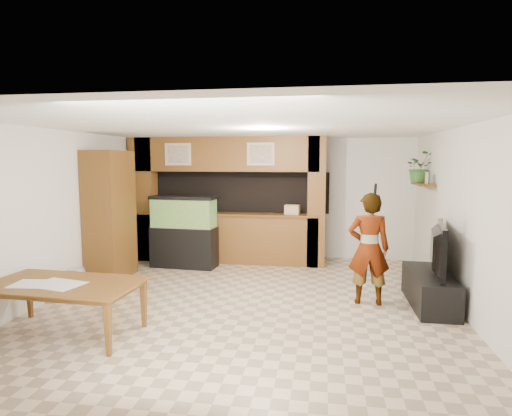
% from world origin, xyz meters
% --- Properties ---
extents(floor, '(6.50, 6.50, 0.00)m').
position_xyz_m(floor, '(0.00, 0.00, 0.00)').
color(floor, tan).
rests_on(floor, ground).
extents(ceiling, '(6.50, 6.50, 0.00)m').
position_xyz_m(ceiling, '(0.00, 0.00, 2.60)').
color(ceiling, white).
rests_on(ceiling, wall_back).
extents(wall_back, '(6.00, 0.00, 6.00)m').
position_xyz_m(wall_back, '(0.00, 3.25, 1.30)').
color(wall_back, beige).
rests_on(wall_back, floor).
extents(wall_left, '(0.00, 6.50, 6.50)m').
position_xyz_m(wall_left, '(-3.00, 0.00, 1.30)').
color(wall_left, beige).
rests_on(wall_left, floor).
extents(wall_right, '(0.00, 6.50, 6.50)m').
position_xyz_m(wall_right, '(3.00, 0.00, 1.30)').
color(wall_right, beige).
rests_on(wall_right, floor).
extents(partition, '(4.20, 0.99, 2.60)m').
position_xyz_m(partition, '(-0.95, 2.64, 1.31)').
color(partition, brown).
rests_on(partition, floor).
extents(wall_clock, '(0.05, 0.25, 0.25)m').
position_xyz_m(wall_clock, '(-2.97, 1.00, 1.90)').
color(wall_clock, black).
rests_on(wall_clock, wall_left).
extents(wall_shelf, '(0.25, 0.90, 0.04)m').
position_xyz_m(wall_shelf, '(2.85, 1.95, 1.70)').
color(wall_shelf, brown).
rests_on(wall_shelf, wall_right).
extents(pantry_cabinet, '(0.58, 0.94, 2.30)m').
position_xyz_m(pantry_cabinet, '(-2.70, 0.98, 1.15)').
color(pantry_cabinet, brown).
rests_on(pantry_cabinet, floor).
extents(trash_can, '(0.27, 0.27, 0.50)m').
position_xyz_m(trash_can, '(-2.60, -0.30, 0.25)').
color(trash_can, '#B2B2B7').
rests_on(trash_can, floor).
extents(aquarium, '(1.29, 0.48, 1.43)m').
position_xyz_m(aquarium, '(-1.65, 1.95, 0.70)').
color(aquarium, black).
rests_on(aquarium, floor).
extents(tv_stand, '(0.54, 1.47, 0.49)m').
position_xyz_m(tv_stand, '(2.65, 0.30, 0.24)').
color(tv_stand, black).
rests_on(tv_stand, floor).
extents(television, '(0.41, 1.28, 0.73)m').
position_xyz_m(television, '(2.65, 0.30, 0.86)').
color(television, black).
rests_on(television, tv_stand).
extents(photo_frame, '(0.04, 0.15, 0.20)m').
position_xyz_m(photo_frame, '(2.85, 1.68, 1.82)').
color(photo_frame, tan).
rests_on(photo_frame, wall_shelf).
extents(potted_plant, '(0.62, 0.58, 0.57)m').
position_xyz_m(potted_plant, '(2.82, 2.16, 2.01)').
color(potted_plant, '#2F6026').
rests_on(potted_plant, wall_shelf).
extents(person, '(0.61, 0.40, 1.66)m').
position_xyz_m(person, '(1.76, 0.26, 0.83)').
color(person, tan).
rests_on(person, floor).
extents(microphone, '(0.04, 0.11, 0.18)m').
position_xyz_m(microphone, '(1.81, 0.10, 1.72)').
color(microphone, black).
rests_on(microphone, person).
extents(dining_table, '(1.89, 1.11, 0.65)m').
position_xyz_m(dining_table, '(-2.00, -1.56, 0.33)').
color(dining_table, brown).
rests_on(dining_table, floor).
extents(newspaper_a, '(0.65, 0.53, 0.01)m').
position_xyz_m(newspaper_a, '(-2.02, -1.61, 0.66)').
color(newspaper_a, silver).
rests_on(newspaper_a, dining_table).
extents(newspaper_b, '(0.54, 0.42, 0.01)m').
position_xyz_m(newspaper_b, '(-2.30, -1.63, 0.66)').
color(newspaper_b, silver).
rests_on(newspaper_b, dining_table).
extents(counter_box, '(0.31, 0.23, 0.19)m').
position_xyz_m(counter_box, '(0.47, 2.45, 1.14)').
color(counter_box, tan).
rests_on(counter_box, partition).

